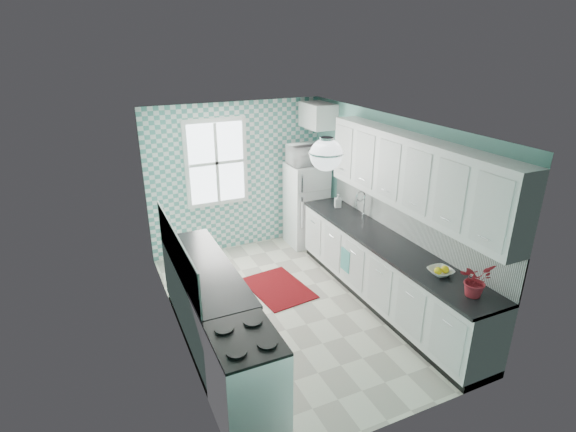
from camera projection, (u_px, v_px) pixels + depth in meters
name	position (u px, v px, depth m)	size (l,w,h in m)	color
floor	(292.00, 308.00, 6.15)	(3.00, 4.40, 0.02)	beige
ceiling	(293.00, 123.00, 5.22)	(3.00, 4.40, 0.02)	white
wall_back	(237.00, 177.00, 7.55)	(3.00, 0.02, 2.50)	#72B5A8
wall_front	(403.00, 314.00, 3.82)	(3.00, 0.02, 2.50)	#72B5A8
wall_left	(173.00, 245.00, 5.10)	(0.02, 4.40, 2.50)	#72B5A8
wall_right	(390.00, 206.00, 6.27)	(0.02, 4.40, 2.50)	#72B5A8
accent_wall	(237.00, 178.00, 7.53)	(3.00, 0.01, 2.50)	#549E95
window	(216.00, 163.00, 7.26)	(1.04, 0.05, 1.44)	white
backsplash_right	(407.00, 220.00, 5.94)	(0.02, 3.60, 0.51)	white
backsplash_left	(176.00, 251.00, 5.07)	(0.02, 2.15, 0.51)	white
upper_cabinets_right	(413.00, 174.00, 5.45)	(0.33, 3.20, 0.90)	silver
upper_cabinet_fridge	(317.00, 115.00, 7.36)	(0.40, 0.74, 0.40)	silver
ceiling_light	(326.00, 154.00, 4.61)	(0.34, 0.34, 0.35)	silver
base_cabinets_right	(385.00, 273.00, 6.11)	(0.60, 3.60, 0.90)	white
countertop_right	(386.00, 242.00, 5.93)	(0.63, 3.60, 0.04)	black
base_cabinets_left	(206.00, 302.00, 5.45)	(0.60, 2.15, 0.90)	white
countertop_left	(204.00, 268.00, 5.28)	(0.63, 2.15, 0.04)	black
fridge	(306.00, 204.00, 7.83)	(0.63, 0.63, 1.46)	white
stove	(247.00, 377.00, 4.20)	(0.61, 0.77, 0.92)	white
sink	(352.00, 219.00, 6.67)	(0.56, 0.47, 0.53)	silver
rug	(278.00, 288.00, 6.61)	(0.74, 1.06, 0.02)	#5E0714
dish_towel	(345.00, 260.00, 6.41)	(0.01, 0.22, 0.34)	#6CC0A8
fruit_bowl	(441.00, 272.00, 5.08)	(0.27, 0.27, 0.07)	white
potted_plant	(475.00, 280.00, 4.62)	(0.32, 0.28, 0.36)	#B30C07
soap_bottle	(338.00, 201.00, 7.07)	(0.10, 0.10, 0.22)	silver
microwave	(307.00, 154.00, 7.49)	(0.61, 0.41, 0.34)	white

